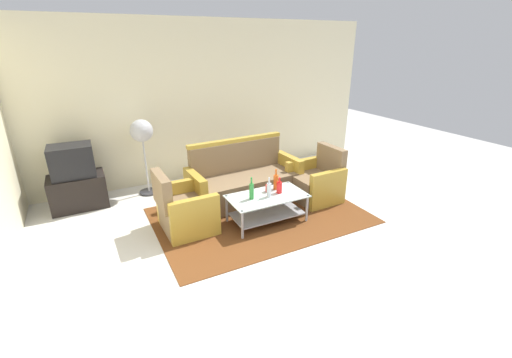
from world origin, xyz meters
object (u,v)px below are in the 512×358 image
bottle_orange (276,182)px  television (72,161)px  bottle_clear (269,190)px  tv_stand (78,191)px  armchair_right (316,182)px  armchair_left (185,210)px  bottle_green (252,191)px  cup (268,188)px  bottle_red (279,187)px  coffee_table (267,205)px  couch (244,182)px  pedestal_fan (142,135)px

bottle_orange → television: bearing=147.9°
bottle_clear → tv_stand: 2.98m
armchair_right → armchair_left: bearing=87.7°
armchair_right → bottle_green: armchair_right is taller
cup → bottle_orange: bearing=10.4°
bottle_clear → cup: 0.18m
cup → television: size_ratio=0.16×
bottle_orange → tv_stand: (-2.58, 1.62, -0.27)m
tv_stand → television: (0.00, 0.00, 0.50)m
bottle_clear → bottle_red: size_ratio=1.23×
coffee_table → bottle_orange: bearing=32.4°
couch → bottle_green: bearing=68.7°
couch → armchair_left: couch is taller
armchair_left → armchair_right: same height
bottle_green → cup: 0.35m
coffee_table → bottle_red: bearing=1.5°
coffee_table → tv_stand: tv_stand is taller
couch → bottle_orange: size_ratio=5.94×
couch → television: 2.61m
armchair_right → television: television is taller
armchair_right → bottle_clear: bearing=106.0°
bottle_orange → armchair_right: bearing=10.6°
television → cup: bearing=147.3°
television → coffee_table: bearing=144.5°
bottle_orange → cup: (-0.14, -0.03, -0.07)m
tv_stand → armchair_right: bearing=-22.9°
bottle_clear → cup: size_ratio=2.84×
couch → armchair_left: 1.23m
bottle_green → cup: size_ratio=3.16×
armchair_right → coffee_table: 1.13m
coffee_table → cup: bearing=54.1°
cup → tv_stand: tv_stand is taller
coffee_table → cup: 0.24m
bottle_orange → cup: size_ratio=3.08×
couch → cup: 0.72m
couch → bottle_clear: bearing=85.4°
bottle_clear → cup: bearing=63.8°
armchair_left → television: (-1.26, 1.43, 0.47)m
bottle_green → television: bearing=140.3°
pedestal_fan → armchair_right: bearing=-32.2°
pedestal_fan → couch: bearing=-36.6°
cup → armchair_right: bearing=10.6°
bottle_red → armchair_right: bearing=18.7°
bottle_red → television: size_ratio=0.38×
cup → television: 2.96m
bottle_clear → coffee_table: bearing=100.1°
coffee_table → bottle_clear: size_ratio=3.87×
bottle_clear → bottle_green: 0.25m
armchair_left → bottle_red: armchair_left is taller
bottle_orange → couch: bearing=105.7°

